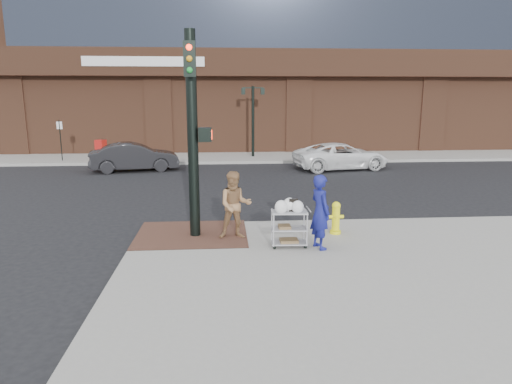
{
  "coord_description": "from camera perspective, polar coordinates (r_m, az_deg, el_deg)",
  "views": [
    {
      "loc": [
        0.21,
        -10.4,
        3.64
      ],
      "look_at": [
        1.05,
        0.81,
        1.25
      ],
      "focal_mm": 32.0,
      "sensor_mm": 36.0,
      "label": 1
    }
  ],
  "objects": [
    {
      "name": "fire_hydrant",
      "position": [
        11.86,
        9.95,
        -3.13
      ],
      "size": [
        0.4,
        0.28,
        0.84
      ],
      "color": "#FCF615",
      "rests_on": "sidewalk_near"
    },
    {
      "name": "pedestrian_tan",
      "position": [
        11.23,
        -2.62,
        -1.65
      ],
      "size": [
        0.84,
        0.67,
        1.68
      ],
      "primitive_type": "imported",
      "rotation": [
        0.0,
        0.0,
        0.04
      ],
      "color": "#9B7049",
      "rests_on": "sidewalk_near"
    },
    {
      "name": "parking_sign",
      "position": [
        26.96,
        -23.23,
        5.96
      ],
      "size": [
        0.05,
        0.05,
        2.2
      ],
      "primitive_type": "cylinder",
      "color": "black",
      "rests_on": "sidewalk_far"
    },
    {
      "name": "ground",
      "position": [
        11.02,
        -5.16,
        -7.33
      ],
      "size": [
        220.0,
        220.0,
        0.0
      ],
      "primitive_type": "plane",
      "color": "black",
      "rests_on": "ground"
    },
    {
      "name": "newsbox_red",
      "position": [
        26.12,
        -18.79,
        4.95
      ],
      "size": [
        0.61,
        0.59,
        1.14
      ],
      "primitive_type": "cube",
      "rotation": [
        0.0,
        0.0,
        -0.41
      ],
      "color": "#B21714",
      "rests_on": "sidewalk_far"
    },
    {
      "name": "sedan_dark",
      "position": [
        23.04,
        -14.94,
        4.26
      ],
      "size": [
        4.42,
        2.25,
        1.39
      ],
      "primitive_type": "imported",
      "rotation": [
        0.0,
        0.0,
        1.76
      ],
      "color": "black",
      "rests_on": "ground"
    },
    {
      "name": "lamp_post",
      "position": [
        26.48,
        -0.39,
        9.8
      ],
      "size": [
        1.32,
        0.22,
        4.0
      ],
      "color": "black",
      "rests_on": "sidewalk_far"
    },
    {
      "name": "woman_blue",
      "position": [
        10.57,
        8.02,
        -2.47
      ],
      "size": [
        0.6,
        0.73,
        1.74
      ],
      "primitive_type": "imported",
      "rotation": [
        0.0,
        0.0,
        1.9
      ],
      "color": "navy",
      "rests_on": "sidewalk_near"
    },
    {
      "name": "sidewalk_far",
      "position": [
        44.28,
        11.96,
        7.14
      ],
      "size": [
        65.0,
        36.0,
        0.15
      ],
      "primitive_type": "cube",
      "color": "gray",
      "rests_on": "ground"
    },
    {
      "name": "utility_cart",
      "position": [
        10.68,
        4.16,
        -4.15
      ],
      "size": [
        0.85,
        0.5,
        1.15
      ],
      "color": "#9A999E",
      "rests_on": "sidewalk_near"
    },
    {
      "name": "newsbox_yellow",
      "position": [
        26.25,
        -16.15,
        4.95
      ],
      "size": [
        0.42,
        0.38,
        0.96
      ],
      "primitive_type": "cube",
      "rotation": [
        0.0,
        0.0,
        0.04
      ],
      "color": "yellow",
      "rests_on": "sidewalk_far"
    },
    {
      "name": "traffic_signal_pole",
      "position": [
        11.22,
        -7.84,
        7.76
      ],
      "size": [
        0.61,
        0.51,
        5.0
      ],
      "color": "black",
      "rests_on": "sidewalk_near"
    },
    {
      "name": "minivan_white",
      "position": [
        23.2,
        10.6,
        4.42
      ],
      "size": [
        5.06,
        3.02,
        1.32
      ],
      "primitive_type": "imported",
      "rotation": [
        0.0,
        0.0,
        1.76
      ],
      "color": "white",
      "rests_on": "ground"
    },
    {
      "name": "brick_curb_ramp",
      "position": [
        11.85,
        -8.03,
        -5.21
      ],
      "size": [
        2.8,
        2.4,
        0.01
      ],
      "primitive_type": "cube",
      "color": "#4D2F24",
      "rests_on": "sidewalk_near"
    }
  ]
}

